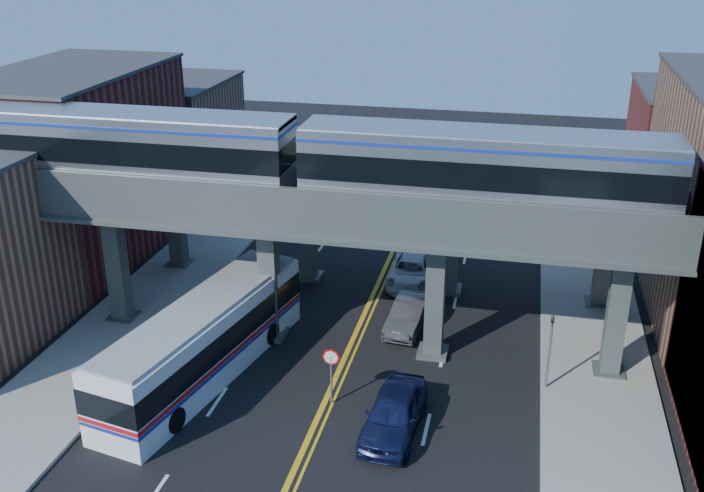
# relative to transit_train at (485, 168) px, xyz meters

# --- Properties ---
(ground) EXTENTS (120.00, 120.00, 0.00)m
(ground) POSITION_rel_transit_train_xyz_m (-5.88, -8.00, -9.34)
(ground) COLOR black
(ground) RESTS_ON ground
(sidewalk_west) EXTENTS (5.00, 70.00, 0.16)m
(sidewalk_west) POSITION_rel_transit_train_xyz_m (-17.38, 2.00, -9.26)
(sidewalk_west) COLOR gray
(sidewalk_west) RESTS_ON ground
(sidewalk_east) EXTENTS (5.00, 70.00, 0.16)m
(sidewalk_east) POSITION_rel_transit_train_xyz_m (5.62, 2.00, -9.26)
(sidewalk_east) COLOR gray
(sidewalk_east) RESTS_ON ground
(building_west_b) EXTENTS (8.00, 14.00, 11.00)m
(building_west_b) POSITION_rel_transit_train_xyz_m (-24.38, 8.00, -3.84)
(building_west_b) COLOR maroon
(building_west_b) RESTS_ON ground
(building_west_c) EXTENTS (8.00, 10.00, 8.00)m
(building_west_c) POSITION_rel_transit_train_xyz_m (-24.38, 21.00, -5.34)
(building_west_c) COLOR #895947
(building_west_c) RESTS_ON ground
(building_east_c) EXTENTS (8.00, 10.00, 9.00)m
(building_east_c) POSITION_rel_transit_train_xyz_m (12.62, 21.00, -4.84)
(building_east_c) COLOR maroon
(building_east_c) RESTS_ON ground
(mural_panel) EXTENTS (0.10, 9.50, 9.50)m
(mural_panel) POSITION_rel_transit_train_xyz_m (8.67, -4.00, -4.59)
(mural_panel) COLOR teal
(mural_panel) RESTS_ON ground
(elevated_viaduct_near) EXTENTS (52.00, 3.60, 7.40)m
(elevated_viaduct_near) POSITION_rel_transit_train_xyz_m (-5.88, 0.00, -2.87)
(elevated_viaduct_near) COLOR #434E49
(elevated_viaduct_near) RESTS_ON ground
(elevated_viaduct_far) EXTENTS (52.00, 3.60, 7.40)m
(elevated_viaduct_far) POSITION_rel_transit_train_xyz_m (-5.88, 7.00, -2.87)
(elevated_viaduct_far) COLOR #434E49
(elevated_viaduct_far) RESTS_ON ground
(transit_train) EXTENTS (48.96, 3.07, 3.58)m
(transit_train) POSITION_rel_transit_train_xyz_m (0.00, 0.00, 0.00)
(transit_train) COLOR black
(transit_train) RESTS_ON elevated_viaduct_near
(stop_sign) EXTENTS (0.76, 0.09, 2.63)m
(stop_sign) POSITION_rel_transit_train_xyz_m (-5.58, -5.00, -7.58)
(stop_sign) COLOR slate
(stop_sign) RESTS_ON ground
(traffic_signal) EXTENTS (0.15, 0.18, 4.10)m
(traffic_signal) POSITION_rel_transit_train_xyz_m (3.32, -2.00, -7.04)
(traffic_signal) COLOR slate
(traffic_signal) RESTS_ON ground
(transit_bus) EXTENTS (5.38, 13.29, 3.34)m
(transit_bus) POSITION_rel_transit_train_xyz_m (-11.68, -4.01, -7.62)
(transit_bus) COLOR white
(transit_bus) RESTS_ON ground
(car_lane_a) EXTENTS (2.40, 5.23, 1.74)m
(car_lane_a) POSITION_rel_transit_train_xyz_m (-2.66, -6.39, -8.47)
(car_lane_a) COLOR #10163C
(car_lane_a) RESTS_ON ground
(car_lane_b) EXTENTS (2.11, 4.65, 1.48)m
(car_lane_b) POSITION_rel_transit_train_xyz_m (-3.37, 2.37, -8.60)
(car_lane_b) COLOR #343437
(car_lane_b) RESTS_ON ground
(car_lane_c) EXTENTS (2.47, 5.22, 1.44)m
(car_lane_c) POSITION_rel_transit_train_xyz_m (-4.08, 7.64, -8.62)
(car_lane_c) COLOR silver
(car_lane_c) RESTS_ON ground
(car_lane_d) EXTENTS (2.91, 6.13, 1.73)m
(car_lane_d) POSITION_rel_transit_train_xyz_m (-3.78, 11.21, -8.47)
(car_lane_d) COLOR #A9A8AD
(car_lane_d) RESTS_ON ground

